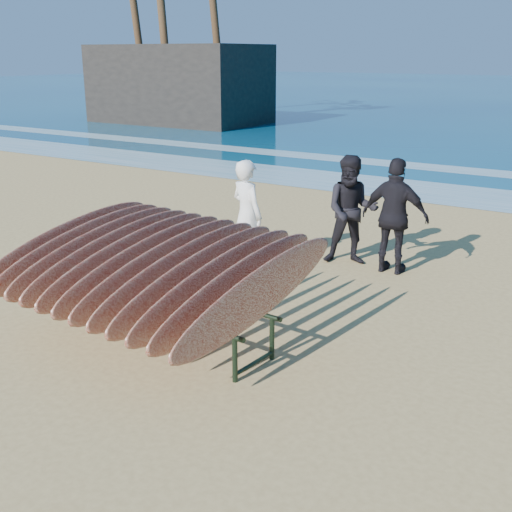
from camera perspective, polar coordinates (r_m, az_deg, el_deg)
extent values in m
plane|color=tan|center=(7.35, -3.40, -8.68)|extent=(120.00, 120.00, 0.00)
plane|color=white|center=(16.13, 17.98, 5.13)|extent=(160.00, 160.00, 0.00)
plane|color=white|center=(19.48, 20.73, 6.88)|extent=(160.00, 160.00, 0.00)
cylinder|color=black|center=(8.68, -17.30, -3.46)|extent=(0.06, 0.06, 0.50)
cylinder|color=black|center=(6.66, -1.89, -9.20)|extent=(0.06, 0.06, 0.50)
cylinder|color=black|center=(9.04, -13.99, -2.33)|extent=(0.06, 0.06, 0.50)
cylinder|color=black|center=(7.12, 1.43, -7.32)|extent=(0.06, 0.06, 0.50)
cylinder|color=black|center=(7.50, -10.77, -4.25)|extent=(3.19, 0.31, 0.06)
cylinder|color=black|center=(7.91, -7.30, -2.89)|extent=(3.19, 0.31, 0.06)
cylinder|color=black|center=(8.92, -15.52, -3.91)|extent=(0.10, 0.65, 0.04)
cylinder|color=black|center=(6.96, -0.17, -9.49)|extent=(0.10, 0.65, 0.04)
ellipsoid|color=maroon|center=(8.71, -16.24, 1.17)|extent=(0.29, 2.78, 1.02)
ellipsoid|color=maroon|center=(8.50, -15.09, 0.85)|extent=(0.29, 2.78, 1.02)
ellipsoid|color=maroon|center=(8.28, -13.88, 0.52)|extent=(0.29, 2.78, 1.02)
ellipsoid|color=maroon|center=(8.07, -12.61, 0.17)|extent=(0.29, 2.78, 1.02)
ellipsoid|color=maroon|center=(7.87, -11.27, -0.20)|extent=(0.29, 2.78, 1.02)
ellipsoid|color=maroon|center=(7.67, -9.86, -0.59)|extent=(0.29, 2.78, 1.02)
ellipsoid|color=maroon|center=(7.47, -8.37, -1.00)|extent=(0.29, 2.78, 1.02)
ellipsoid|color=maroon|center=(7.28, -6.81, -1.43)|extent=(0.29, 2.78, 1.02)
ellipsoid|color=maroon|center=(7.10, -5.16, -1.88)|extent=(0.29, 2.78, 1.02)
ellipsoid|color=maroon|center=(6.92, -3.43, -2.36)|extent=(0.29, 2.78, 1.02)
ellipsoid|color=maroon|center=(6.75, -1.61, -2.85)|extent=(0.29, 2.78, 1.02)
ellipsoid|color=maroon|center=(6.59, 0.31, -3.37)|extent=(0.29, 2.78, 1.02)
imported|color=white|center=(9.94, -0.81, 3.67)|extent=(0.73, 0.60, 1.72)
imported|color=black|center=(10.29, 8.48, 4.03)|extent=(1.04, 0.95, 1.74)
imported|color=black|center=(9.95, 12.26, 3.45)|extent=(1.05, 0.46, 1.78)
cube|color=#2D2823|center=(32.31, -6.84, 14.93)|extent=(8.20, 4.56, 3.65)
cylinder|color=brown|center=(31.14, -8.31, 20.03)|extent=(0.36, 1.07, 9.34)
cylinder|color=brown|center=(32.79, -3.51, 18.47)|extent=(0.36, 1.37, 7.53)
cylinder|color=brown|center=(34.33, -10.73, 20.55)|extent=(0.36, 1.63, 10.36)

